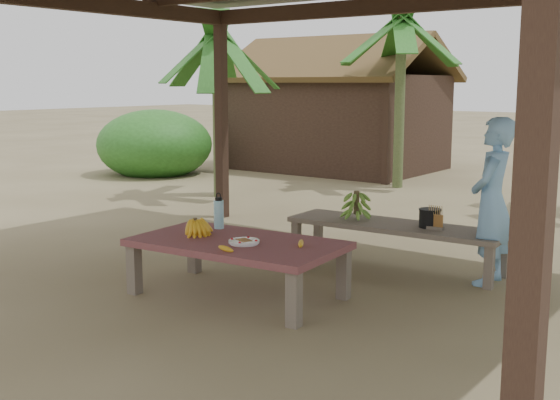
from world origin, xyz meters
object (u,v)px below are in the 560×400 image
Objects in this scene: work_table at (237,248)px; cooking_pot at (430,218)px; ripe_banana_bunch at (195,226)px; water_flask at (219,213)px; woman at (492,202)px; bench at (395,229)px; plate at (244,242)px.

work_table is 9.08× the size of cooking_pot.
ripe_banana_bunch reaches higher than cooking_pot.
water_flask reaches higher than ripe_banana_bunch.
woman reaches higher than water_flask.
bench is at bearing 51.63° from water_flask.
woman reaches higher than cooking_pot.
water_flask is (-0.03, 0.35, 0.06)m from ripe_banana_bunch.
ripe_banana_bunch is 0.58m from plate.
water_flask is (-0.60, 0.36, 0.13)m from plate.
water_flask is at bearing -131.39° from bench.
cooking_pot is (0.35, 0.04, 0.14)m from bench.
water_flask is 0.22× the size of woman.
work_table reaches higher than bench.
ripe_banana_bunch is (-0.44, -0.06, 0.15)m from work_table.
woman is (0.62, -0.04, 0.23)m from cooking_pot.
work_table is 0.84× the size of bench.
ripe_banana_bunch is at bearing -124.82° from bench.
bench is 6.57× the size of water_flask.
bench is 2.07m from ripe_banana_bunch.
work_table is 2.37m from woman.
woman is at bearing -3.51° from cooking_pot.
water_flask is 2.06m from cooking_pot.
cooking_pot reaches higher than work_table.
ripe_banana_bunch is (-1.09, -1.75, 0.19)m from bench.
cooking_pot reaches higher than plate.
woman is (2.06, 1.76, 0.19)m from ripe_banana_bunch.
woman is (0.97, 0.00, 0.38)m from bench.
woman reaches higher than work_table.
cooking_pot is at bearing 3.84° from bench.
ripe_banana_bunch is at bearing -177.31° from work_table.
plate is 0.78× the size of water_flask.
woman is at bearing 41.63° from work_table.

